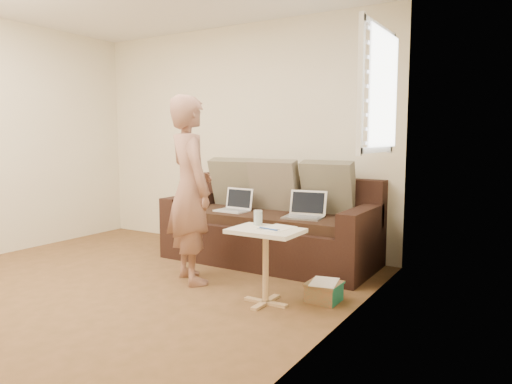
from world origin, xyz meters
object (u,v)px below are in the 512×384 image
side_table (266,267)px  laptop_white (232,211)px  sofa (269,222)px  drinking_glass (258,218)px  person (190,190)px  laptop_silver (303,218)px  striped_box (324,292)px

side_table → laptop_white: bearing=134.9°
sofa → drinking_glass: (0.48, -1.02, 0.23)m
sofa → person: bearing=-105.9°
laptop_silver → person: (-0.72, -0.83, 0.32)m
sofa → side_table: size_ratio=3.67×
sofa → person: (-0.27, -0.96, 0.41)m
sofa → drinking_glass: size_ratio=18.33×
drinking_glass → laptop_white: bearing=134.0°
laptop_silver → laptop_white: size_ratio=1.11×
person → side_table: (0.88, -0.17, -0.54)m
person → striped_box: (1.26, 0.11, -0.76)m
sofa → side_table: (0.61, -1.13, -0.13)m
drinking_glass → striped_box: 0.79m
laptop_silver → drinking_glass: size_ratio=3.11×
sofa → laptop_white: bearing=-162.1°
laptop_white → person: size_ratio=0.20×
laptop_white → person: person is taller
drinking_glass → striped_box: bearing=18.9°
sofa → laptop_silver: sofa is taller
laptop_white → sofa: bearing=21.1°
laptop_silver → laptop_white: bearing=171.6°
drinking_glass → sofa: bearing=115.0°
sofa → laptop_silver: 0.47m
sofa → laptop_white: (-0.39, -0.13, 0.10)m
striped_box → laptop_white: bearing=152.4°
laptop_silver → laptop_white: 0.83m
drinking_glass → laptop_silver: bearing=91.9°
person → striped_box: size_ratio=6.52×
sofa → laptop_silver: bearing=-15.4°
laptop_white → side_table: laptop_white is taller
side_table → drinking_glass: (-0.14, 0.11, 0.36)m
drinking_glass → striped_box: size_ratio=0.47×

